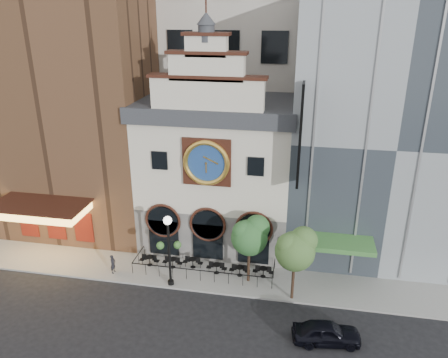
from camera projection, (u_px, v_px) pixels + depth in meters
ground at (196, 292)px, 31.36m from camera, size 120.00×120.00×0.00m
sidewalk at (204, 272)px, 33.62m from camera, size 44.00×5.00×0.15m
clock_building at (217, 168)px, 36.04m from camera, size 12.60×8.78×18.65m
theater_building at (76, 87)px, 38.03m from camera, size 14.00×15.60×25.00m
retail_building at (383, 128)px, 34.52m from camera, size 14.00×14.40×20.00m
cafe_railing at (204, 266)px, 33.42m from camera, size 10.60×2.60×0.90m
bistro_0 at (149, 260)px, 34.19m from camera, size 1.58×0.68×0.90m
bistro_1 at (173, 262)px, 33.89m from camera, size 1.58×0.68×0.90m
bistro_2 at (193, 262)px, 33.90m from camera, size 1.58×0.68×0.90m
bistro_3 at (217, 268)px, 33.18m from camera, size 1.58×0.68×0.90m
bistro_4 at (240, 270)px, 32.86m from camera, size 1.58×0.68×0.90m
bistro_5 at (263, 271)px, 32.71m from camera, size 1.58×0.68×0.90m
car_right at (326, 333)px, 26.46m from camera, size 4.32×2.20×1.41m
pedestrian at (113, 264)px, 33.15m from camera, size 0.40×0.57×1.50m
lamppost at (169, 243)px, 30.75m from camera, size 1.73×0.87×5.53m
tree_left at (250, 235)px, 31.03m from camera, size 2.72×2.62×5.24m
tree_right at (296, 248)px, 29.07m from camera, size 2.81×2.71×5.42m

